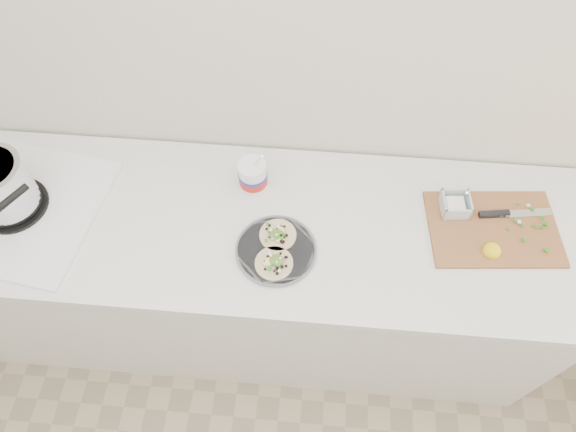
# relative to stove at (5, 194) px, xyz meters

# --- Properties ---
(counter) EXTENTS (2.44, 0.66, 0.90)m
(counter) POSITION_rel_stove_xyz_m (0.72, 0.03, -0.54)
(counter) COLOR silver
(counter) RESTS_ON ground
(stove) EXTENTS (0.62, 0.59, 0.27)m
(stove) POSITION_rel_stove_xyz_m (0.00, 0.00, 0.00)
(stove) COLOR silver
(stove) RESTS_ON counter
(taco_plate) EXTENTS (0.26, 0.26, 0.04)m
(taco_plate) POSITION_rel_stove_xyz_m (0.89, -0.09, -0.07)
(taco_plate) COLOR #55565C
(taco_plate) RESTS_ON counter
(tub) EXTENTS (0.10, 0.10, 0.22)m
(tub) POSITION_rel_stove_xyz_m (0.79, 0.16, -0.02)
(tub) COLOR white
(tub) RESTS_ON counter
(cutboard) EXTENTS (0.44, 0.33, 0.07)m
(cutboard) POSITION_rel_stove_xyz_m (1.59, 0.06, -0.07)
(cutboard) COLOR brown
(cutboard) RESTS_ON counter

